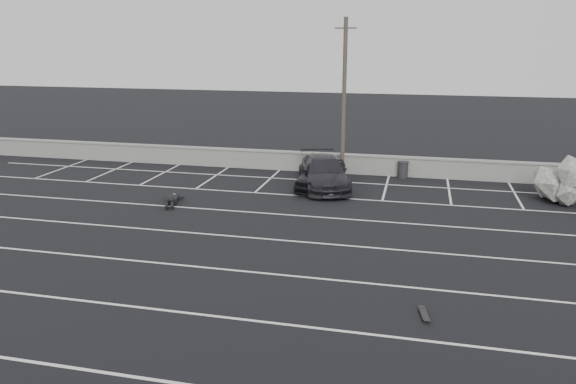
% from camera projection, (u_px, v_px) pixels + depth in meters
% --- Properties ---
extents(ground, '(120.00, 120.00, 0.00)m').
position_uv_depth(ground, '(234.00, 270.00, 17.71)').
color(ground, black).
rests_on(ground, ground).
extents(seawall, '(50.00, 0.45, 1.06)m').
position_uv_depth(seawall, '(316.00, 162.00, 30.70)').
color(seawall, gray).
rests_on(seawall, ground).
extents(stall_lines, '(36.00, 20.05, 0.01)m').
position_uv_depth(stall_lines, '(268.00, 226.00, 21.86)').
color(stall_lines, silver).
rests_on(stall_lines, ground).
extents(car_left, '(2.13, 4.43, 1.46)m').
position_uv_depth(car_left, '(321.00, 173.00, 27.27)').
color(car_left, black).
rests_on(car_left, ground).
extents(car_right, '(3.58, 5.54, 1.49)m').
position_uv_depth(car_right, '(324.00, 173.00, 27.34)').
color(car_right, black).
rests_on(car_right, ground).
extents(utility_pole, '(1.08, 0.22, 8.10)m').
position_uv_depth(utility_pole, '(344.00, 98.00, 28.66)').
color(utility_pole, '#4C4238').
rests_on(utility_pole, ground).
extents(trash_bin, '(0.74, 0.74, 0.88)m').
position_uv_depth(trash_bin, '(403.00, 170.00, 29.30)').
color(trash_bin, '#272729').
rests_on(trash_bin, ground).
extents(person, '(2.29, 2.96, 0.49)m').
position_uv_depth(person, '(173.00, 197.00, 25.04)').
color(person, black).
rests_on(person, ground).
extents(skateboard, '(0.31, 0.73, 0.09)m').
position_uv_depth(skateboard, '(424.00, 314.00, 14.74)').
color(skateboard, black).
rests_on(skateboard, ground).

